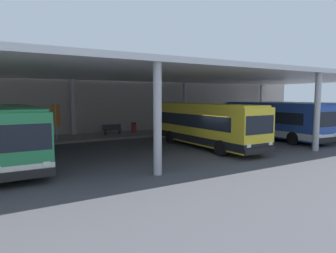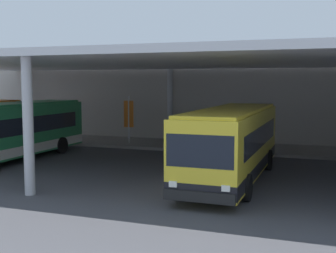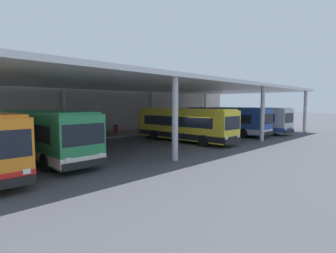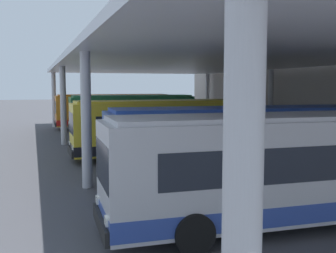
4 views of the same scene
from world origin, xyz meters
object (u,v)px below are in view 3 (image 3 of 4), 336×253
(bus_second_bay, at_px, (45,134))
(banner_sign, at_px, (55,121))
(bus_middle_bay, at_px, (184,124))
(bench_waiting, at_px, (100,131))
(trash_bin, at_px, (116,129))
(bus_far_bay, at_px, (225,121))
(bus_departing, at_px, (247,119))

(bus_second_bay, bearing_deg, banner_sign, 63.57)
(banner_sign, bearing_deg, bus_middle_bay, -43.31)
(bench_waiting, bearing_deg, trash_bin, 7.19)
(bus_second_bay, relative_size, trash_bin, 10.75)
(bus_middle_bay, relative_size, banner_sign, 3.29)
(bus_second_bay, bearing_deg, bus_far_bay, -1.43)
(trash_bin, bearing_deg, bench_waiting, -172.81)
(bus_departing, bearing_deg, banner_sign, 157.25)
(bus_middle_bay, xyz_separation_m, bus_far_bay, (7.89, 0.49, 0.00))
(banner_sign, bearing_deg, trash_bin, 8.89)
(bus_middle_bay, distance_m, bus_far_bay, 7.90)
(bus_far_bay, xyz_separation_m, bus_departing, (3.79, -0.76, 0.00))
(trash_bin, distance_m, banner_sign, 7.69)
(bus_middle_bay, bearing_deg, bench_waiting, 111.80)
(bus_middle_bay, bearing_deg, trash_bin, 98.13)
(bench_waiting, bearing_deg, banner_sign, -170.35)
(bus_middle_bay, distance_m, bus_departing, 11.68)
(bus_departing, distance_m, trash_bin, 16.32)
(bus_second_bay, height_order, bus_departing, same)
(trash_bin, relative_size, banner_sign, 0.31)
(bus_second_bay, height_order, bench_waiting, bus_second_bay)
(bench_waiting, height_order, trash_bin, trash_bin)
(bus_far_bay, relative_size, trash_bin, 10.88)
(bus_far_bay, bearing_deg, bus_middle_bay, -176.42)
(bus_middle_bay, relative_size, bus_departing, 0.99)
(bench_waiting, bearing_deg, bus_second_bay, -136.99)
(bus_far_bay, distance_m, banner_sign, 18.48)
(trash_bin, bearing_deg, bus_second_bay, -142.62)
(bus_middle_bay, distance_m, banner_sign, 12.15)
(bench_waiting, bearing_deg, bus_far_bay, -36.99)
(bus_second_bay, relative_size, bus_far_bay, 0.99)
(bench_waiting, xyz_separation_m, banner_sign, (-5.16, -0.88, 1.32))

